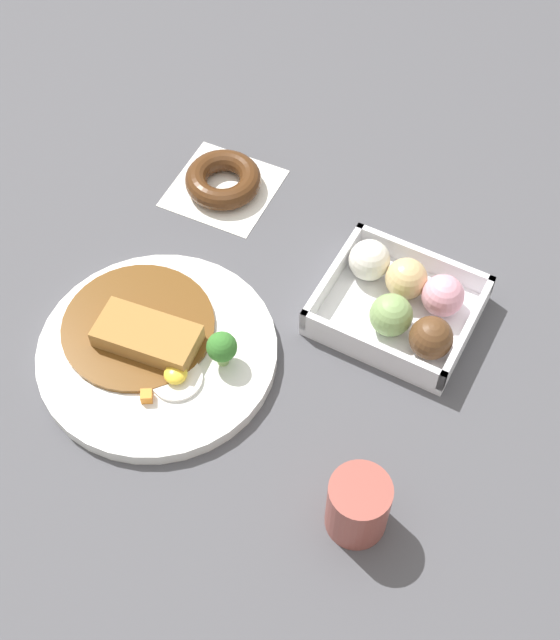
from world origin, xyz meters
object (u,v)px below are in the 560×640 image
curry_plate (157,348)px  coffee_mug (358,506)px  donut_box (403,302)px  chocolate_ring_donut (223,181)px

curry_plate → coffee_mug: 0.30m
curry_plate → donut_box: 0.30m
donut_box → curry_plate: bearing=39.5°
curry_plate → donut_box: curry_plate is taller
donut_box → chocolate_ring_donut: bearing=-15.0°
curry_plate → donut_box: bearing=-140.5°
chocolate_ring_donut → coffee_mug: (-0.36, 0.34, 0.02)m
chocolate_ring_donut → coffee_mug: size_ratio=1.78×
curry_plate → coffee_mug: size_ratio=3.51×
donut_box → chocolate_ring_donut: donut_box is taller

